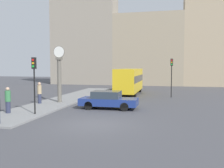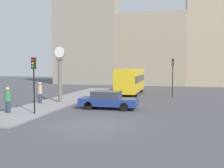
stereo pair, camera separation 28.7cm
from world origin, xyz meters
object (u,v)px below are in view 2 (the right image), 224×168
Objects in this scene: sedan_car at (108,100)px; pedestrian_green_hoodie at (8,100)px; traffic_light_near at (34,74)px; bus_distant at (130,80)px; street_clock at (60,75)px; pedestrian_tan_coat at (40,93)px; traffic_light_far at (173,70)px.

sedan_car is 2.51× the size of pedestrian_green_hoodie.
pedestrian_green_hoodie is at bearing -177.19° from traffic_light_near.
sedan_car is at bearing -89.74° from bus_distant.
street_clock is at bearing 98.11° from traffic_light_near.
bus_distant is at bearing 58.38° from pedestrian_tan_coat.
sedan_car is 7.20m from pedestrian_green_hoodie.
bus_distant is 15.81m from pedestrian_green_hoodie.
traffic_light_far reaches higher than pedestrian_green_hoodie.
street_clock is at bearing 159.89° from sedan_car.
traffic_light_near is at bearing -64.41° from pedestrian_tan_coat.
traffic_light_far is at bearing 60.07° from sedan_car.
traffic_light_near is 15.10m from traffic_light_far.
bus_distant is at bearing 154.35° from traffic_light_far.
traffic_light_near is 0.76× the size of street_clock.
pedestrian_green_hoodie is at bearing -147.47° from sedan_car.
traffic_light_near is 2.06× the size of pedestrian_tan_coat.
sedan_car is at bearing -20.11° from street_clock.
traffic_light_far is 2.32× the size of pedestrian_green_hoodie.
bus_distant is 11.82m from pedestrian_tan_coat.
traffic_light_near reaches higher than pedestrian_tan_coat.
street_clock is 2.29m from pedestrian_tan_coat.
pedestrian_tan_coat is (-6.19, -10.05, -0.66)m from bus_distant.
bus_distant is 4.48× the size of pedestrian_tan_coat.
pedestrian_green_hoodie is at bearing -112.38° from bus_distant.
pedestrian_tan_coat is at bearing -140.39° from street_clock.
street_clock reaches higher than traffic_light_near.
traffic_light_near is 2.67m from pedestrian_green_hoodie.
traffic_light_near is at bearing 2.81° from pedestrian_green_hoodie.
bus_distant is 1.64× the size of street_clock.
traffic_light_near is 5.25m from pedestrian_tan_coat.
pedestrian_green_hoodie is at bearing -87.80° from pedestrian_tan_coat.
traffic_light_far is (8.94, 12.17, 0.11)m from traffic_light_near.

